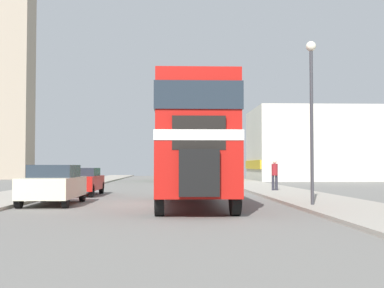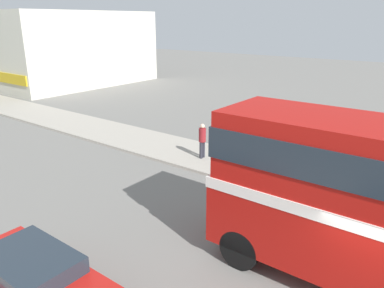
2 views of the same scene
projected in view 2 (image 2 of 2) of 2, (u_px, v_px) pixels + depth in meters
name	position (u px, v px, depth m)	size (l,w,h in m)	color
car_parked_mid	(36.00, 281.00, 8.80)	(1.80, 4.49, 1.39)	red
pedestrian_walking	(202.00, 139.00, 18.09)	(0.35, 0.35, 1.73)	#282833
shop_building_block	(69.00, 48.00, 39.67)	(15.95, 10.54, 7.40)	beige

